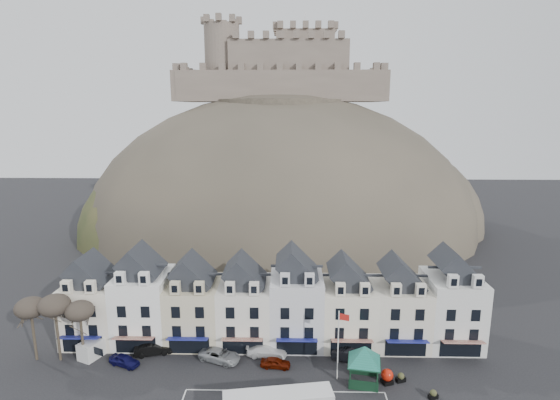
# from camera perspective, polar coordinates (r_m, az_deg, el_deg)

# --- Properties ---
(townhouse_terrace) EXTENTS (54.40, 9.35, 11.80)m
(townhouse_terrace) POSITION_cam_1_polar(r_m,az_deg,el_deg) (59.54, -1.04, -13.30)
(townhouse_terrace) COLOR white
(townhouse_terrace) RESTS_ON ground
(castle_hill) EXTENTS (100.00, 76.00, 68.00)m
(castle_hill) POSITION_cam_1_polar(r_m,az_deg,el_deg) (111.06, 0.65, -3.95)
(castle_hill) COLOR #3D382F
(castle_hill) RESTS_ON ground
(castle) EXTENTS (50.20, 22.20, 22.00)m
(castle) POSITION_cam_1_polar(r_m,az_deg,el_deg) (114.09, 0.35, 16.82)
(castle) COLOR #65574D
(castle) RESTS_ON ground
(tree_left_far) EXTENTS (3.61, 3.61, 8.24)m
(tree_left_far) POSITION_cam_1_polar(r_m,az_deg,el_deg) (62.37, -29.82, -12.16)
(tree_left_far) COLOR #31281F
(tree_left_far) RESTS_ON ground
(tree_left_mid) EXTENTS (3.78, 3.78, 8.64)m
(tree_left_mid) POSITION_cam_1_polar(r_m,az_deg,el_deg) (60.78, -27.38, -12.17)
(tree_left_mid) COLOR #31281F
(tree_left_mid) RESTS_ON ground
(tree_left_near) EXTENTS (3.43, 3.43, 7.84)m
(tree_left_near) POSITION_cam_1_polar(r_m,az_deg,el_deg) (59.71, -24.72, -13.07)
(tree_left_near) COLOR #31281F
(tree_left_near) RESTS_ON ground
(bus_shelter) EXTENTS (7.13, 7.13, 4.59)m
(bus_shelter) POSITION_cam_1_polar(r_m,az_deg,el_deg) (52.87, 10.98, -19.19)
(bus_shelter) COLOR black
(bus_shelter) RESTS_ON ground
(red_buoy) EXTENTS (1.44, 1.44, 1.71)m
(red_buoy) POSITION_cam_1_polar(r_m,az_deg,el_deg) (54.79, 13.82, -21.44)
(red_buoy) COLOR black
(red_buoy) RESTS_ON ground
(flagpole) EXTENTS (1.16, 0.50, 8.52)m
(flagpole) POSITION_cam_1_polar(r_m,az_deg,el_deg) (52.33, 7.72, -17.78)
(flagpole) COLOR silver
(flagpole) RESTS_ON ground
(white_van) EXTENTS (3.76, 5.12, 2.14)m
(white_van) POSITION_cam_1_polar(r_m,az_deg,el_deg) (62.91, -22.77, -17.15)
(white_van) COLOR silver
(white_van) RESTS_ON ground
(planter_west) EXTENTS (1.23, 0.90, 1.11)m
(planter_west) POSITION_cam_1_polar(r_m,az_deg,el_deg) (55.56, 15.50, -21.44)
(planter_west) COLOR black
(planter_west) RESTS_ON ground
(planter_east) EXTENTS (1.15, 0.84, 1.04)m
(planter_east) POSITION_cam_1_polar(r_m,az_deg,el_deg) (54.02, 19.39, -22.83)
(planter_east) COLOR black
(planter_east) RESTS_ON ground
(car_navy) EXTENTS (4.20, 2.91, 1.33)m
(car_navy) POSITION_cam_1_polar(r_m,az_deg,el_deg) (59.54, -19.66, -19.12)
(car_navy) COLOR #0D0C40
(car_navy) RESTS_ON ground
(car_black) EXTENTS (4.97, 2.83, 1.55)m
(car_black) POSITION_cam_1_polar(r_m,az_deg,el_deg) (60.64, -16.21, -18.14)
(car_black) COLOR black
(car_black) RESTS_ON ground
(car_silver) EXTENTS (5.64, 4.10, 1.45)m
(car_silver) POSITION_cam_1_polar(r_m,az_deg,el_deg) (57.75, -7.88, -19.45)
(car_silver) COLOR #979B9E
(car_silver) RESTS_ON ground
(car_white) EXTENTS (5.15, 2.20, 1.48)m
(car_white) POSITION_cam_1_polar(r_m,az_deg,el_deg) (58.23, -1.76, -19.02)
(car_white) COLOR white
(car_white) RESTS_ON ground
(car_maroon) EXTENTS (3.75, 1.84, 1.23)m
(car_maroon) POSITION_cam_1_polar(r_m,az_deg,el_deg) (56.13, -0.60, -20.47)
(car_maroon) COLOR #511104
(car_maroon) RESTS_ON ground
(car_charcoal) EXTENTS (4.79, 3.22, 1.49)m
(car_charcoal) POSITION_cam_1_polar(r_m,az_deg,el_deg) (57.77, 9.17, -19.46)
(car_charcoal) COLOR black
(car_charcoal) RESTS_ON ground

